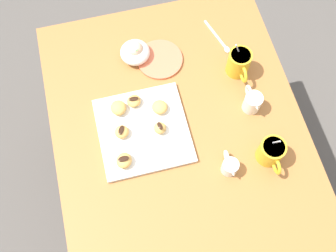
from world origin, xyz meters
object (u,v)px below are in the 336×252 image
at_px(pastry_plate_square, 143,131).
at_px(chocolate_sauce_pitcher, 230,166).
at_px(ice_cream_bowl, 135,52).
at_px(beignet_1, 124,161).
at_px(saucer_coral_left, 159,60).
at_px(dining_table, 178,141).
at_px(cream_pitcher_white, 252,102).
at_px(beignet_4, 160,107).
at_px(beignet_0, 160,129).
at_px(coffee_mug_mustard_right, 271,152).
at_px(beignet_3, 118,108).
at_px(beignet_2, 134,101).
at_px(beignet_5, 122,132).
at_px(coffee_mug_mustard_left, 239,63).

relative_size(pastry_plate_square, chocolate_sauce_pitcher, 3.22).
xyz_separation_m(ice_cream_bowl, beignet_1, (0.39, -0.12, -0.00)).
distance_m(ice_cream_bowl, saucer_coral_left, 0.09).
bearing_deg(dining_table, cream_pitcher_white, 93.52).
distance_m(cream_pitcher_white, beignet_4, 0.31).
xyz_separation_m(saucer_coral_left, beignet_0, (0.28, -0.06, 0.03)).
xyz_separation_m(coffee_mug_mustard_right, beignet_3, (-0.28, -0.44, -0.02)).
relative_size(cream_pitcher_white, beignet_0, 2.51).
xyz_separation_m(beignet_3, beignet_4, (0.03, 0.14, -0.00)).
relative_size(beignet_1, beignet_3, 0.96).
height_order(beignet_0, beignet_3, same).
xyz_separation_m(beignet_0, beignet_4, (-0.08, 0.02, -0.00)).
bearing_deg(beignet_3, beignet_2, 103.64).
xyz_separation_m(dining_table, pastry_plate_square, (-0.01, -0.12, 0.14)).
bearing_deg(cream_pitcher_white, beignet_2, -104.88).
bearing_deg(beignet_0, chocolate_sauce_pitcher, 46.45).
height_order(ice_cream_bowl, beignet_1, ice_cream_bowl).
xyz_separation_m(ice_cream_bowl, beignet_5, (0.29, -0.11, -0.00)).
relative_size(chocolate_sauce_pitcher, beignet_1, 1.73).
relative_size(beignet_3, beignet_4, 1.03).
height_order(chocolate_sauce_pitcher, beignet_5, chocolate_sauce_pitcher).
height_order(chocolate_sauce_pitcher, beignet_2, chocolate_sauce_pitcher).
distance_m(beignet_4, beignet_5, 0.15).
relative_size(beignet_1, beignet_5, 1.13).
xyz_separation_m(coffee_mug_mustard_left, cream_pitcher_white, (0.15, 0.00, -0.01)).
bearing_deg(cream_pitcher_white, dining_table, -86.48).
distance_m(beignet_1, beignet_3, 0.19).
bearing_deg(beignet_4, coffee_mug_mustard_right, 51.22).
distance_m(cream_pitcher_white, beignet_0, 0.32).
height_order(coffee_mug_mustard_right, saucer_coral_left, coffee_mug_mustard_right).
relative_size(beignet_3, beignet_5, 1.18).
bearing_deg(beignet_0, beignet_1, -60.53).
height_order(pastry_plate_square, beignet_1, beignet_1).
xyz_separation_m(beignet_0, beignet_2, (-0.12, -0.06, -0.00)).
xyz_separation_m(pastry_plate_square, coffee_mug_mustard_right, (0.18, 0.38, 0.04)).
bearing_deg(beignet_1, saucer_coral_left, 150.99).
bearing_deg(cream_pitcher_white, coffee_mug_mustard_right, -0.56).
height_order(beignet_1, beignet_5, beignet_1).
bearing_deg(beignet_2, beignet_5, -31.45).
distance_m(beignet_1, beignet_4, 0.22).
bearing_deg(beignet_3, beignet_0, 47.44).
xyz_separation_m(coffee_mug_mustard_left, chocolate_sauce_pitcher, (0.34, -0.14, -0.02)).
xyz_separation_m(dining_table, saucer_coral_left, (-0.27, -0.00, 0.14)).
bearing_deg(coffee_mug_mustard_right, cream_pitcher_white, 179.44).
relative_size(beignet_0, beignet_4, 0.77).
bearing_deg(beignet_3, chocolate_sauce_pitcher, 46.83).
bearing_deg(beignet_2, chocolate_sauce_pitcher, 39.69).
bearing_deg(beignet_4, beignet_3, -102.48).
height_order(cream_pitcher_white, chocolate_sauce_pitcher, cream_pitcher_white).
distance_m(coffee_mug_mustard_left, chocolate_sauce_pitcher, 0.37).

